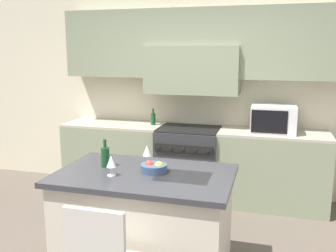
# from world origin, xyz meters

# --- Properties ---
(back_cabinetry) EXTENTS (10.00, 0.46, 2.70)m
(back_cabinetry) POSITION_xyz_m (0.00, 2.12, 1.59)
(back_cabinetry) COLOR beige
(back_cabinetry) RESTS_ON ground_plane
(back_counter) EXTENTS (3.38, 0.62, 0.93)m
(back_counter) POSITION_xyz_m (0.00, 1.87, 0.47)
(back_counter) COLOR gray
(back_counter) RESTS_ON ground_plane
(range_stove) EXTENTS (0.77, 0.70, 0.92)m
(range_stove) POSITION_xyz_m (-0.00, 1.85, 0.46)
(range_stove) COLOR #2D2D33
(range_stove) RESTS_ON ground_plane
(microwave) EXTENTS (0.52, 0.44, 0.32)m
(microwave) POSITION_xyz_m (1.02, 1.87, 1.09)
(microwave) COLOR silver
(microwave) RESTS_ON back_counter
(kitchen_island) EXTENTS (1.45, 0.91, 0.90)m
(kitchen_island) POSITION_xyz_m (0.01, 0.09, 0.46)
(kitchen_island) COLOR beige
(kitchen_island) RESTS_ON ground_plane
(wine_bottle) EXTENTS (0.07, 0.07, 0.24)m
(wine_bottle) POSITION_xyz_m (-0.37, 0.16, 0.99)
(wine_bottle) COLOR #194723
(wine_bottle) RESTS_ON kitchen_island
(wine_glass_near) EXTENTS (0.08, 0.08, 0.17)m
(wine_glass_near) POSITION_xyz_m (-0.22, -0.05, 1.02)
(wine_glass_near) COLOR white
(wine_glass_near) RESTS_ON kitchen_island
(wine_glass_far) EXTENTS (0.08, 0.08, 0.17)m
(wine_glass_far) POSITION_xyz_m (-0.05, 0.34, 1.02)
(wine_glass_far) COLOR white
(wine_glass_far) RESTS_ON kitchen_island
(fruit_bowl) EXTENTS (0.22, 0.22, 0.09)m
(fruit_bowl) POSITION_xyz_m (0.08, 0.13, 0.94)
(fruit_bowl) COLOR #384C6B
(fruit_bowl) RESTS_ON kitchen_island
(oil_bottle_on_counter) EXTENTS (0.06, 0.06, 0.22)m
(oil_bottle_on_counter) POSITION_xyz_m (-0.50, 1.91, 1.01)
(oil_bottle_on_counter) COLOR #194723
(oil_bottle_on_counter) RESTS_ON back_counter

